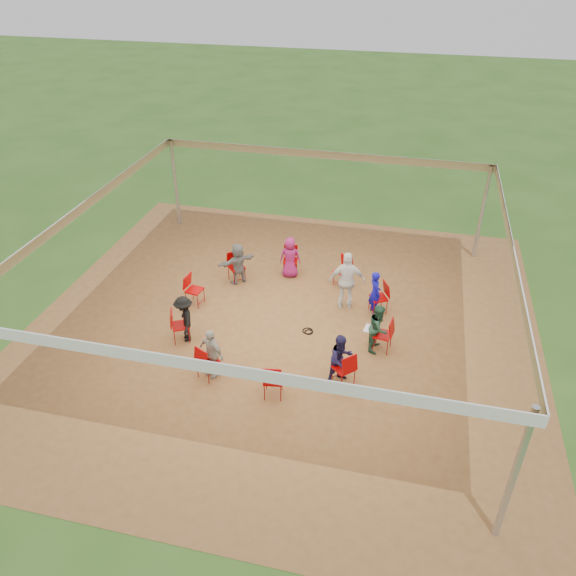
% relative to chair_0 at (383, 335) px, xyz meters
% --- Properties ---
extents(ground, '(80.00, 80.00, 0.00)m').
position_rel_chair_0_xyz_m(ground, '(-2.60, 0.40, -0.45)').
color(ground, '#2D551A').
rests_on(ground, ground).
extents(dirt_patch, '(13.00, 13.00, 0.00)m').
position_rel_chair_0_xyz_m(dirt_patch, '(-2.60, 0.40, -0.44)').
color(dirt_patch, brown).
rests_on(dirt_patch, ground).
extents(tent, '(10.33, 10.33, 3.00)m').
position_rel_chair_0_xyz_m(tent, '(-2.60, 0.40, 1.92)').
color(tent, '#B2B2B7').
rests_on(tent, ground).
extents(chair_0, '(0.50, 0.48, 0.90)m').
position_rel_chair_0_xyz_m(chair_0, '(0.00, 0.00, 0.00)').
color(chair_0, '#A90102').
rests_on(chair_0, ground).
extents(chair_1, '(0.58, 0.57, 0.90)m').
position_rel_chair_0_xyz_m(chair_1, '(-0.26, 1.61, 0.00)').
color(chair_1, '#A90102').
rests_on(chair_1, ground).
extents(chair_2, '(0.57, 0.58, 0.90)m').
position_rel_chair_0_xyz_m(chair_2, '(-1.41, 2.75, 0.00)').
color(chair_2, '#A90102').
rests_on(chair_2, ground).
extents(chair_3, '(0.49, 0.50, 0.90)m').
position_rel_chair_0_xyz_m(chair_3, '(-3.02, 3.00, 0.00)').
color(chair_3, '#A90102').
rests_on(chair_3, ground).
extents(chair_4, '(0.61, 0.61, 0.90)m').
position_rel_chair_0_xyz_m(chair_4, '(-4.47, 2.26, 0.00)').
color(chair_4, '#A90102').
rests_on(chair_4, ground).
extents(chair_5, '(0.50, 0.48, 0.90)m').
position_rel_chair_0_xyz_m(chair_5, '(-5.20, 0.80, 0.00)').
color(chair_5, '#A90102').
rests_on(chair_5, ground).
extents(chair_6, '(0.58, 0.57, 0.90)m').
position_rel_chair_0_xyz_m(chair_6, '(-4.94, -0.80, 0.00)').
color(chair_6, '#A90102').
rests_on(chair_6, ground).
extents(chair_7, '(0.57, 0.58, 0.90)m').
position_rel_chair_0_xyz_m(chair_7, '(-3.79, -1.95, 0.00)').
color(chair_7, '#A90102').
rests_on(chair_7, ground).
extents(chair_8, '(0.49, 0.50, 0.90)m').
position_rel_chair_0_xyz_m(chair_8, '(-2.18, -2.20, 0.00)').
color(chair_8, '#A90102').
rests_on(chair_8, ground).
extents(chair_9, '(0.61, 0.61, 0.90)m').
position_rel_chair_0_xyz_m(chair_9, '(-0.73, -1.45, 0.00)').
color(chair_9, '#A90102').
rests_on(chair_9, ground).
extents(person_seated_0, '(0.44, 0.66, 1.26)m').
position_rel_chair_0_xyz_m(person_seated_0, '(-0.12, 0.02, 0.19)').
color(person_seated_0, '#214934').
rests_on(person_seated_0, ground).
extents(person_seated_1, '(0.48, 0.55, 1.26)m').
position_rel_chair_0_xyz_m(person_seated_1, '(-0.37, 1.55, 0.19)').
color(person_seated_1, '#110DA0').
rests_on(person_seated_1, ground).
extents(person_seated_2, '(0.66, 0.44, 1.26)m').
position_rel_chair_0_xyz_m(person_seated_2, '(-3.00, 2.88, 0.19)').
color(person_seated_2, '#8F1859').
rests_on(person_seated_2, ground).
extents(person_seated_3, '(1.13, 1.14, 1.26)m').
position_rel_chair_0_xyz_m(person_seated_3, '(-4.38, 2.17, 0.19)').
color(person_seated_3, slate).
rests_on(person_seated_3, ground).
extents(person_seated_4, '(0.73, 0.91, 1.26)m').
position_rel_chair_0_xyz_m(person_seated_4, '(-4.83, -0.75, 0.19)').
color(person_seated_4, black).
rests_on(person_seated_4, ground).
extents(person_seated_5, '(0.83, 0.67, 1.26)m').
position_rel_chair_0_xyz_m(person_seated_5, '(-3.73, -1.84, 0.19)').
color(person_seated_5, '#B5AFA2').
rests_on(person_seated_5, ground).
extents(person_seated_6, '(0.68, 0.68, 1.26)m').
position_rel_chair_0_xyz_m(person_seated_6, '(-0.82, -1.37, 0.19)').
color(person_seated_6, '#1C1840').
rests_on(person_seated_6, ground).
extents(standing_person, '(1.06, 0.69, 1.68)m').
position_rel_chair_0_xyz_m(standing_person, '(-1.14, 1.63, 0.39)').
color(standing_person, white).
rests_on(standing_person, ground).
extents(cable_coil, '(0.33, 0.33, 0.03)m').
position_rel_chair_0_xyz_m(cable_coil, '(-1.91, 0.27, -0.43)').
color(cable_coil, black).
rests_on(cable_coil, ground).
extents(laptop, '(0.32, 0.38, 0.24)m').
position_rel_chair_0_xyz_m(laptop, '(-0.27, 0.04, 0.15)').
color(laptop, '#B7B7BC').
rests_on(laptop, ground).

